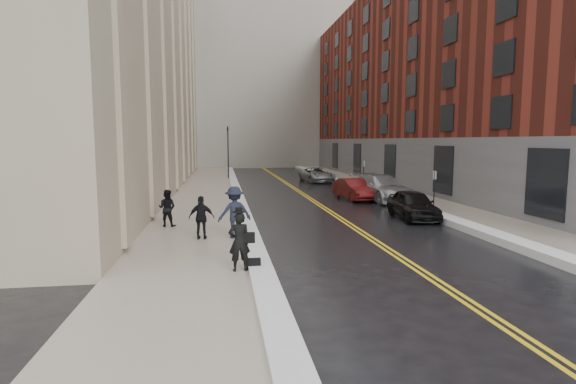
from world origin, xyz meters
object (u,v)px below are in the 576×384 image
object	(u,v)px
car_silver_near	(381,188)
pedestrian_main	(239,242)
car_maroon	(354,189)
pedestrian_c	(202,218)
pedestrian_a	(167,208)
pedestrian_b	(235,212)
car_silver_far	(317,175)
car_black	(413,205)

from	to	relation	value
car_silver_near	pedestrian_main	distance (m)	17.67
car_maroon	car_silver_near	size ratio (longest dim) A/B	0.73
pedestrian_main	pedestrian_c	world-z (taller)	pedestrian_main
pedestrian_main	car_silver_near	bearing A→B (deg)	-128.03
pedestrian_main	pedestrian_c	distance (m)	4.53
car_maroon	pedestrian_a	xyz separation A→B (m)	(-10.80, -8.31, 0.26)
car_maroon	pedestrian_c	size ratio (longest dim) A/B	2.57
car_silver_near	pedestrian_c	world-z (taller)	pedestrian_c
car_silver_near	pedestrian_c	bearing A→B (deg)	-143.67
car_maroon	pedestrian_b	xyz separation A→B (m)	(-8.00, -11.00, 0.44)
pedestrian_c	car_silver_near	bearing A→B (deg)	-131.23
car_silver_far	pedestrian_c	xyz separation A→B (m)	(-9.48, -23.59, 0.29)
car_silver_far	pedestrian_c	distance (m)	25.43
pedestrian_main	pedestrian_a	world-z (taller)	pedestrian_main
car_maroon	car_silver_far	world-z (taller)	car_maroon
car_black	car_silver_near	size ratio (longest dim) A/B	0.73
car_black	pedestrian_a	xyz separation A→B (m)	(-11.58, -1.02, 0.24)
car_black	pedestrian_main	distance (m)	11.98
pedestrian_b	car_silver_near	bearing A→B (deg)	-144.48
car_maroon	car_silver_near	distance (m)	1.72
car_silver_far	pedestrian_main	distance (m)	29.15
pedestrian_main	car_black	bearing A→B (deg)	-142.27
pedestrian_b	pedestrian_c	size ratio (longest dim) A/B	1.20
car_silver_near	pedestrian_main	world-z (taller)	pedestrian_main
car_silver_near	pedestrian_c	distance (m)	15.06
pedestrian_b	car_maroon	bearing A→B (deg)	-137.79
pedestrian_main	pedestrian_b	xyz separation A→B (m)	(0.00, 4.43, 0.13)
car_silver_near	pedestrian_b	xyz separation A→B (m)	(-9.60, -10.40, 0.30)
car_black	pedestrian_main	bearing A→B (deg)	-132.80
pedestrian_a	car_silver_near	bearing A→B (deg)	-132.01
car_maroon	pedestrian_c	distance (m)	14.42
car_silver_near	car_silver_far	distance (m)	13.19
car_silver_far	pedestrian_c	size ratio (longest dim) A/B	2.98
car_maroon	car_silver_far	distance (m)	12.52
car_black	pedestrian_c	distance (m)	10.71
car_black	pedestrian_c	size ratio (longest dim) A/B	2.55
car_maroon	car_silver_near	bearing A→B (deg)	-28.11
pedestrian_c	car_silver_far	bearing A→B (deg)	-107.17
pedestrian_a	pedestrian_b	distance (m)	3.89
pedestrian_b	pedestrian_main	bearing A→B (deg)	78.23
pedestrian_b	car_black	bearing A→B (deg)	-168.85
car_black	pedestrian_b	size ratio (longest dim) A/B	2.12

